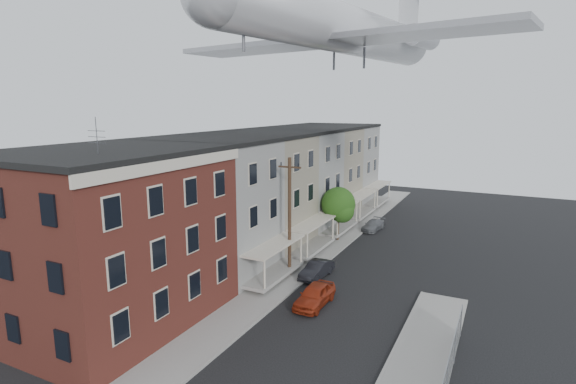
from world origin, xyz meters
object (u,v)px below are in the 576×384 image
object	(u,v)px
airplane	(347,29)
car_near	(315,295)
street_tree	(339,206)
car_far	(373,225)
car_mid	(317,270)
utility_pole	(290,216)

from	to	relation	value
airplane	car_near	bearing A→B (deg)	-82.59
street_tree	airplane	bearing A→B (deg)	-67.99
street_tree	car_near	size ratio (longest dim) A/B	1.29
airplane	car_far	bearing A→B (deg)	92.40
car_mid	airplane	bearing A→B (deg)	83.82
street_tree	airplane	world-z (taller)	airplane
utility_pole	street_tree	bearing A→B (deg)	88.11
car_near	car_far	distance (m)	19.07
car_near	car_far	xyz separation A→B (m)	(-1.50, 19.01, -0.16)
airplane	utility_pole	bearing A→B (deg)	-123.64
utility_pole	car_near	bearing A→B (deg)	-46.54
car_far	street_tree	bearing A→B (deg)	-104.28
utility_pole	car_mid	bearing A→B (deg)	15.46
utility_pole	car_near	xyz separation A→B (m)	(3.74, -3.95, -3.99)
car_mid	airplane	distance (m)	17.98
utility_pole	airplane	xyz separation A→B (m)	(2.70, 4.06, 13.55)
car_mid	car_far	world-z (taller)	car_mid
street_tree	car_far	bearing A→B (deg)	69.61
utility_pole	car_mid	distance (m)	4.57
car_near	car_mid	distance (m)	4.83
utility_pole	airplane	size ratio (longest dim) A/B	0.30
utility_pole	street_tree	xyz separation A→B (m)	(0.33, 9.92, -1.22)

